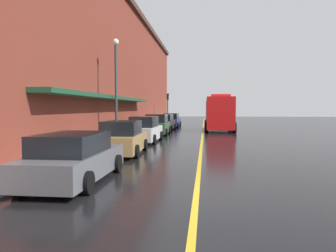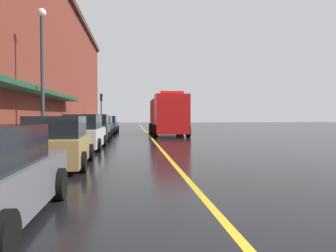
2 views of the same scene
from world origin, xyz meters
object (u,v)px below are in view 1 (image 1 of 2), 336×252
(fire_truck, at_px, (219,114))
(parking_meter_0, at_px, (152,120))
(parked_car_0, at_px, (74,159))
(parked_car_5, at_px, (171,120))
(street_lamp_left, at_px, (116,78))
(parked_car_4, at_px, (164,123))
(parking_meter_1, at_px, (117,128))
(parked_car_2, at_px, (145,130))
(traffic_light_near, at_px, (168,102))
(parking_meter_2, at_px, (150,120))
(parked_car_3, at_px, (157,125))
(parked_car_1, at_px, (123,139))

(fire_truck, xyz_separation_m, parking_meter_0, (-6.96, 0.40, -0.66))
(parked_car_0, xyz_separation_m, parked_car_5, (-0.04, 29.79, 0.06))
(parked_car_5, xyz_separation_m, street_lamp_left, (-2.05, -17.44, 3.61))
(parked_car_0, distance_m, parked_car_4, 23.82)
(parking_meter_1, bearing_deg, parked_car_0, -81.86)
(parked_car_0, relative_size, parked_car_2, 1.06)
(parked_car_4, distance_m, traffic_light_near, 14.32)
(parked_car_2, relative_size, traffic_light_near, 1.07)
(parked_car_2, height_order, parking_meter_2, parked_car_2)
(parked_car_4, bearing_deg, parked_car_5, 0.12)
(parking_meter_2, bearing_deg, parked_car_0, -86.24)
(parking_meter_1, bearing_deg, parked_car_3, 79.48)
(parking_meter_1, height_order, parking_meter_2, same)
(parked_car_0, bearing_deg, parked_car_2, -0.25)
(street_lamp_left, xyz_separation_m, traffic_light_near, (0.66, 25.53, -1.24))
(parked_car_3, distance_m, parking_meter_1, 7.84)
(street_lamp_left, relative_size, traffic_light_near, 1.61)
(parked_car_3, distance_m, street_lamp_left, 7.08)
(parking_meter_1, relative_size, traffic_light_near, 0.31)
(parked_car_4, bearing_deg, parking_meter_2, 131.77)
(parked_car_4, xyz_separation_m, street_lamp_left, (-1.91, -11.46, 3.61))
(parked_car_1, bearing_deg, parked_car_0, 178.11)
(parked_car_3, distance_m, traffic_light_near, 19.94)
(parked_car_2, relative_size, parking_meter_2, 3.45)
(parked_car_4, distance_m, parking_meter_1, 13.46)
(parking_meter_0, relative_size, street_lamp_left, 0.19)
(parked_car_2, bearing_deg, parked_car_4, 1.90)
(parking_meter_1, bearing_deg, street_lamp_left, 107.21)
(fire_truck, height_order, traffic_light_near, traffic_light_near)
(fire_truck, distance_m, street_lamp_left, 13.78)
(parked_car_3, bearing_deg, parked_car_0, 179.73)
(parked_car_5, relative_size, traffic_light_near, 1.08)
(parked_car_0, xyz_separation_m, fire_truck, (5.47, 23.56, 0.98))
(parked_car_3, relative_size, fire_truck, 0.58)
(parked_car_2, xyz_separation_m, parking_meter_2, (-1.49, 10.71, 0.24))
(parked_car_3, height_order, street_lamp_left, street_lamp_left)
(parked_car_2, xyz_separation_m, parked_car_5, (-0.04, 17.80, -0.03))
(parked_car_5, relative_size, fire_truck, 0.61)
(parked_car_2, relative_size, parking_meter_0, 3.45)
(parking_meter_1, bearing_deg, fire_truck, 62.09)
(parked_car_1, height_order, parking_meter_2, parked_car_1)
(parked_car_0, height_order, parking_meter_2, parked_car_0)
(street_lamp_left, bearing_deg, parked_car_4, 80.54)
(parking_meter_0, relative_size, traffic_light_near, 0.31)
(parked_car_4, height_order, traffic_light_near, traffic_light_near)
(parked_car_0, bearing_deg, street_lamp_left, 9.34)
(fire_truck, distance_m, parking_meter_0, 7.00)
(parking_meter_2, height_order, traffic_light_near, traffic_light_near)
(fire_truck, height_order, street_lamp_left, street_lamp_left)
(parking_meter_1, height_order, traffic_light_near, traffic_light_near)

